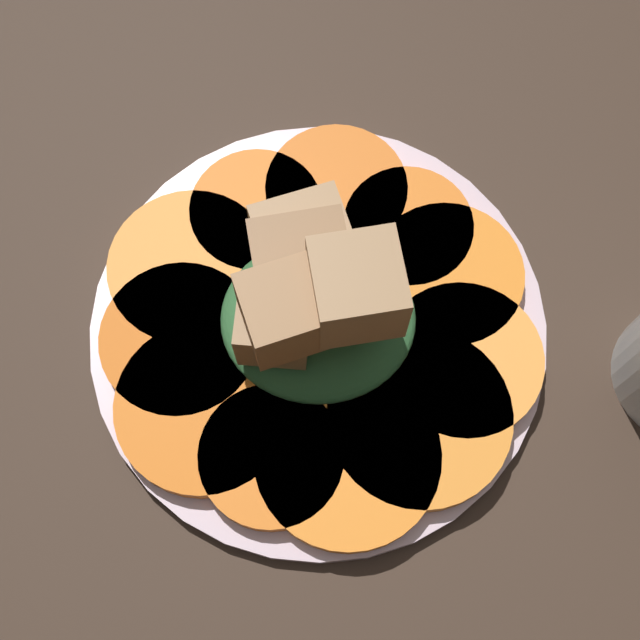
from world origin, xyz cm
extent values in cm
cube|color=#38281E|center=(0.00, 0.00, 1.00)|extent=(120.00, 120.00, 2.00)
cylinder|color=silver|center=(0.00, 0.00, 2.50)|extent=(25.40, 25.40, 1.00)
cylinder|color=white|center=(0.00, 0.00, 2.55)|extent=(20.32, 20.32, 1.00)
cylinder|color=orange|center=(6.08, 4.73, 3.67)|extent=(9.49, 9.49, 1.13)
cylinder|color=orange|center=(2.48, 7.38, 3.67)|extent=(7.61, 7.61, 1.13)
cylinder|color=orange|center=(-1.47, 7.41, 3.67)|extent=(9.78, 9.78, 1.13)
cylinder|color=orange|center=(-5.30, 5.35, 3.67)|extent=(9.82, 9.82, 1.13)
cylinder|color=#F99438|center=(-7.76, 2.25, 3.67)|extent=(8.73, 8.73, 1.13)
cylinder|color=orange|center=(-7.19, -2.71, 3.67)|extent=(8.55, 8.55, 1.13)
cylinder|color=orange|center=(-5.13, -5.63, 3.67)|extent=(7.39, 7.39, 1.13)
cylinder|color=orange|center=(-1.09, -8.03, 3.67)|extent=(8.20, 8.20, 1.13)
cylinder|color=orange|center=(3.50, -6.71, 3.67)|extent=(7.60, 7.60, 1.13)
cylinder|color=orange|center=(7.13, -3.25, 3.67)|extent=(9.22, 9.22, 1.13)
cylinder|color=#D66115|center=(7.51, 0.97, 3.67)|extent=(8.74, 8.74, 1.13)
ellipsoid|color=#2D6033|center=(0.00, 0.00, 4.35)|extent=(10.60, 9.54, 2.50)
cube|color=#9E754C|center=(2.25, 1.34, 7.38)|extent=(3.86, 3.86, 3.55)
cube|color=#9E754C|center=(0.66, -2.42, 7.89)|extent=(5.75, 5.75, 4.58)
cube|color=brown|center=(0.79, -1.13, 7.99)|extent=(5.51, 5.51, 4.78)
cube|color=#9E754C|center=(-1.78, 1.10, 11.74)|extent=(4.70, 4.70, 4.10)
cube|color=olive|center=(1.59, 2.03, 11.13)|extent=(4.67, 4.67, 3.69)
cube|color=#B2B2B7|center=(4.16, -6.18, 3.30)|extent=(12.22, 1.43, 0.40)
cube|color=#B2B2B7|center=(-2.67, -6.00, 3.30)|extent=(1.54, 2.35, 0.40)
cube|color=#B2B2B7|center=(-5.84, -6.92, 3.30)|extent=(4.81, 0.44, 0.40)
cube|color=#B2B2B7|center=(-5.82, -6.25, 3.30)|extent=(4.81, 0.44, 0.40)
cube|color=#B2B2B7|center=(-5.80, -5.58, 3.30)|extent=(4.81, 0.44, 0.40)
cube|color=#B2B2B7|center=(-5.78, -4.92, 3.30)|extent=(4.81, 0.44, 0.40)
camera|label=1|loc=(0.10, 15.80, 49.85)|focal=50.00mm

